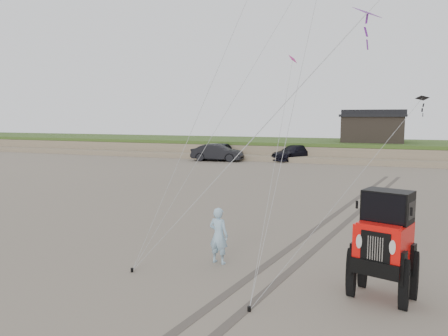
{
  "coord_description": "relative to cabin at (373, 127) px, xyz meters",
  "views": [
    {
      "loc": [
        3.97,
        -10.89,
        4.36
      ],
      "look_at": [
        -1.41,
        3.0,
        2.6
      ],
      "focal_mm": 35.0,
      "sensor_mm": 36.0,
      "label": 1
    }
  ],
  "objects": [
    {
      "name": "stake_aux",
      "position": [
        -0.88,
        -38.96,
        -3.18
      ],
      "size": [
        0.08,
        0.08,
        0.12
      ],
      "primitive_type": "cylinder",
      "color": "black",
      "rests_on": "ground"
    },
    {
      "name": "dune_ridge",
      "position": [
        -2.0,
        0.5,
        -2.42
      ],
      "size": [
        160.0,
        14.25,
        1.73
      ],
      "color": "#7A6B54",
      "rests_on": "ground"
    },
    {
      "name": "stake_main",
      "position": [
        -4.74,
        -37.76,
        -3.18
      ],
      "size": [
        0.08,
        0.08,
        0.12
      ],
      "primitive_type": "cylinder",
      "color": "black",
      "rests_on": "ground"
    },
    {
      "name": "ground",
      "position": [
        -2.0,
        -37.0,
        -3.24
      ],
      "size": [
        160.0,
        160.0,
        0.0
      ],
      "primitive_type": "plane",
      "color": "#6B6054",
      "rests_on": "ground"
    },
    {
      "name": "man",
      "position": [
        -2.75,
        -36.16,
        -2.39
      ],
      "size": [
        0.67,
        0.5,
        1.69
      ],
      "primitive_type": "imported",
      "rotation": [
        0.0,
        0.0,
        2.98
      ],
      "color": "#8AB7D6",
      "rests_on": "ground"
    },
    {
      "name": "tire_tracks",
      "position": [
        0.0,
        -29.0,
        -3.23
      ],
      "size": [
        5.22,
        29.74,
        0.01
      ],
      "color": "#4C443D",
      "rests_on": "ground"
    },
    {
      "name": "cabin",
      "position": [
        0.0,
        0.0,
        0.0
      ],
      "size": [
        6.4,
        5.4,
        3.35
      ],
      "color": "black",
      "rests_on": "dune_ridge"
    },
    {
      "name": "truck_a",
      "position": [
        -14.59,
        -6.59,
        -2.38
      ],
      "size": [
        2.11,
        5.05,
        1.71
      ],
      "primitive_type": "imported",
      "rotation": [
        0.0,
        0.0,
        -0.02
      ],
      "color": "black",
      "rests_on": "ground"
    },
    {
      "name": "truck_b",
      "position": [
        -14.11,
        -8.2,
        -2.4
      ],
      "size": [
        5.22,
        2.27,
        1.67
      ],
      "primitive_type": "imported",
      "rotation": [
        0.0,
        0.0,
        1.67
      ],
      "color": "black",
      "rests_on": "ground"
    },
    {
      "name": "jeep",
      "position": [
        1.87,
        -37.12,
        -2.19
      ],
      "size": [
        3.97,
        6.08,
        2.09
      ],
      "primitive_type": null,
      "rotation": [
        0.0,
        0.0,
        -0.3
      ],
      "color": "red",
      "rests_on": "ground"
    },
    {
      "name": "truck_c",
      "position": [
        -7.06,
        -5.18,
        -2.46
      ],
      "size": [
        4.72,
        5.69,
        1.56
      ],
      "primitive_type": "imported",
      "rotation": [
        0.0,
        0.0,
        -0.57
      ],
      "color": "black",
      "rests_on": "ground"
    }
  ]
}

